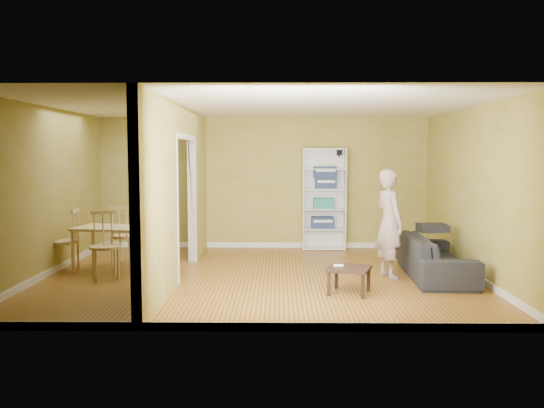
# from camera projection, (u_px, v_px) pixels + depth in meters

# --- Properties ---
(room_shell) EXTENTS (6.50, 6.50, 6.50)m
(room_shell) POSITION_uv_depth(u_px,v_px,m) (259.00, 192.00, 8.71)
(room_shell) COLOR olive
(room_shell) RESTS_ON ground
(partition) EXTENTS (0.22, 5.50, 2.60)m
(partition) POSITION_uv_depth(u_px,v_px,m) (180.00, 192.00, 8.72)
(partition) COLOR tan
(partition) RESTS_ON ground
(wall_speaker) EXTENTS (0.10, 0.10, 0.10)m
(wall_speaker) POSITION_uv_depth(u_px,v_px,m) (339.00, 153.00, 11.32)
(wall_speaker) COLOR black
(wall_speaker) RESTS_ON room_shell
(sofa) EXTENTS (2.18, 1.02, 0.82)m
(sofa) POSITION_uv_depth(u_px,v_px,m) (436.00, 251.00, 8.74)
(sofa) COLOR #262628
(sofa) RESTS_ON ground
(person) EXTENTS (0.84, 0.74, 1.94)m
(person) POSITION_uv_depth(u_px,v_px,m) (390.00, 214.00, 8.70)
(person) COLOR slate
(person) RESTS_ON ground
(bookshelf) EXTENTS (0.84, 0.37, 1.99)m
(bookshelf) POSITION_uv_depth(u_px,v_px,m) (324.00, 199.00, 11.32)
(bookshelf) COLOR white
(bookshelf) RESTS_ON ground
(paper_box_navy_a) EXTENTS (0.43, 0.28, 0.22)m
(paper_box_navy_a) POSITION_uv_depth(u_px,v_px,m) (323.00, 222.00, 11.31)
(paper_box_navy_a) COLOR #2F4C82
(paper_box_navy_a) RESTS_ON bookshelf
(paper_box_teal) EXTENTS (0.39, 0.26, 0.20)m
(paper_box_teal) POSITION_uv_depth(u_px,v_px,m) (324.00, 203.00, 11.28)
(paper_box_teal) COLOR #177273
(paper_box_teal) RESTS_ON bookshelf
(paper_box_navy_b) EXTENTS (0.40, 0.26, 0.20)m
(paper_box_navy_b) POSITION_uv_depth(u_px,v_px,m) (326.00, 183.00, 11.24)
(paper_box_navy_b) COLOR navy
(paper_box_navy_b) RESTS_ON bookshelf
(paper_box_navy_c) EXTENTS (0.44, 0.28, 0.22)m
(paper_box_navy_c) POSITION_uv_depth(u_px,v_px,m) (325.00, 171.00, 11.22)
(paper_box_navy_c) COLOR #0E194F
(paper_box_navy_c) RESTS_ON bookshelf
(coffee_table) EXTENTS (0.54, 0.54, 0.36)m
(coffee_table) POSITION_uv_depth(u_px,v_px,m) (349.00, 271.00, 7.73)
(coffee_table) COLOR black
(coffee_table) RESTS_ON ground
(game_controller) EXTENTS (0.13, 0.04, 0.03)m
(game_controller) POSITION_uv_depth(u_px,v_px,m) (338.00, 265.00, 7.79)
(game_controller) COLOR white
(game_controller) RESTS_ON coffee_table
(dining_table) EXTENTS (1.14, 0.76, 0.71)m
(dining_table) POSITION_uv_depth(u_px,v_px,m) (113.00, 231.00, 9.22)
(dining_table) COLOR tan
(dining_table) RESTS_ON ground
(chair_left) EXTENTS (0.48, 0.48, 1.00)m
(chair_left) POSITION_uv_depth(u_px,v_px,m) (65.00, 240.00, 9.25)
(chair_left) COLOR tan
(chair_left) RESTS_ON ground
(chair_near) EXTENTS (0.62, 0.62, 1.02)m
(chair_near) POSITION_uv_depth(u_px,v_px,m) (105.00, 245.00, 8.64)
(chair_near) COLOR tan
(chair_near) RESTS_ON ground
(chair_far) EXTENTS (0.54, 0.54, 1.01)m
(chair_far) POSITION_uv_depth(u_px,v_px,m) (125.00, 235.00, 9.79)
(chair_far) COLOR #D7BC77
(chair_far) RESTS_ON ground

